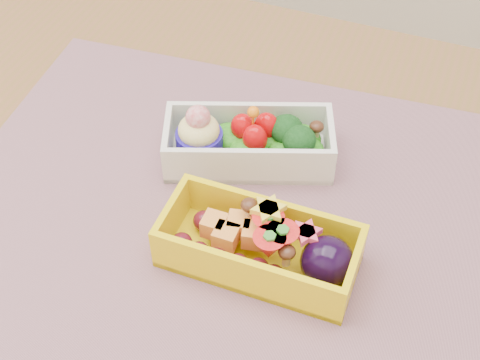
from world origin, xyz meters
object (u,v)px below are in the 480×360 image
(table, at_px, (244,303))
(bento_white, at_px, (248,142))
(bento_yellow, at_px, (263,246))
(placemat, at_px, (231,208))

(table, distance_m, bento_white, 0.17)
(bento_white, bearing_deg, bento_yellow, -83.88)
(bento_white, relative_size, bento_yellow, 1.06)
(placemat, xyz_separation_m, bento_white, (-0.01, 0.07, 0.03))
(placemat, bearing_deg, bento_white, 97.34)
(table, relative_size, placemat, 2.15)
(table, relative_size, bento_yellow, 6.73)
(placemat, distance_m, bento_yellow, 0.08)
(table, height_order, placemat, placemat)
(bento_yellow, bearing_deg, bento_white, 116.11)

